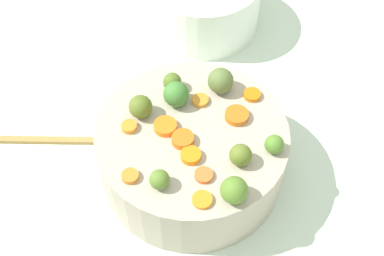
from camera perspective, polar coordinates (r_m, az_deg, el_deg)
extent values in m
cube|color=silver|center=(0.85, -1.63, -6.62)|extent=(2.40, 2.40, 0.02)
cylinder|color=#BCAE9A|center=(0.80, 0.00, -2.78)|extent=(0.30, 0.30, 0.11)
cylinder|color=orange|center=(0.73, -0.14, -3.14)|extent=(0.04, 0.04, 0.01)
cylinder|color=orange|center=(0.74, -1.06, -1.29)|extent=(0.04, 0.04, 0.01)
cylinder|color=orange|center=(0.72, -7.05, -5.45)|extent=(0.03, 0.03, 0.01)
cylinder|color=orange|center=(0.76, -3.06, 0.19)|extent=(0.05, 0.05, 0.01)
cylinder|color=orange|center=(0.81, 6.85, 3.78)|extent=(0.04, 0.04, 0.01)
cylinder|color=orange|center=(0.78, 5.11, 1.43)|extent=(0.04, 0.04, 0.01)
cylinder|color=orange|center=(0.69, 1.17, -8.17)|extent=(0.03, 0.03, 0.01)
cylinder|color=orange|center=(0.79, 0.94, 3.18)|extent=(0.04, 0.04, 0.01)
cylinder|color=orange|center=(0.71, 1.34, -5.38)|extent=(0.03, 0.03, 0.01)
cylinder|color=orange|center=(0.77, -7.17, 0.15)|extent=(0.03, 0.03, 0.01)
sphere|color=#5A822C|center=(0.68, 4.82, -7.06)|extent=(0.04, 0.04, 0.04)
sphere|color=#547327|center=(0.81, -2.26, 5.27)|extent=(0.03, 0.03, 0.03)
sphere|color=#54832C|center=(0.74, 9.35, -1.85)|extent=(0.03, 0.03, 0.03)
sphere|color=#428034|center=(0.78, -1.81, 3.87)|extent=(0.04, 0.04, 0.04)
sphere|color=#5E7439|center=(0.80, 3.27, 5.39)|extent=(0.04, 0.04, 0.04)
sphere|color=olive|center=(0.72, 5.50, -3.28)|extent=(0.03, 0.03, 0.03)
sphere|color=#5C6F26|center=(0.77, -5.87, 2.43)|extent=(0.04, 0.04, 0.04)
sphere|color=olive|center=(0.70, -3.94, -5.82)|extent=(0.03, 0.03, 0.03)
cube|color=#AB8344|center=(0.92, -16.55, -1.34)|extent=(0.07, 0.20, 0.01)
cylinder|color=white|center=(1.06, 1.25, 14.20)|extent=(0.23, 0.23, 0.11)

